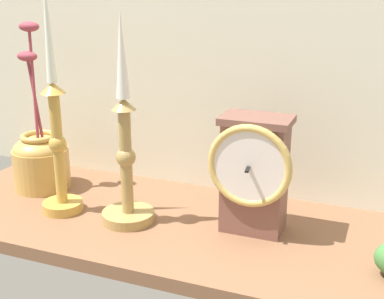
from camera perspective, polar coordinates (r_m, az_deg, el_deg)
name	(u,v)px	position (r cm, az deg, el deg)	size (l,w,h in cm)	color
ground_plane	(189,229)	(94.87, -0.37, -8.71)	(100.00, 36.00, 2.40)	brown
back_wall	(224,30)	(102.37, 3.56, 13.00)	(120.00, 2.00, 65.00)	silver
mantel_clock	(254,172)	(88.02, 6.80, -2.52)	(14.18, 10.27, 20.36)	brown
candlestick_tall_left	(126,158)	(91.31, -7.27, -0.96)	(9.53, 9.53, 37.53)	#AB8C4E
candlestick_tall_center	(57,134)	(96.94, -14.63, 1.62)	(7.54, 7.54, 45.93)	gold
brass_vase_jar	(41,157)	(111.82, -16.29, -0.81)	(11.49, 11.49, 33.98)	tan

